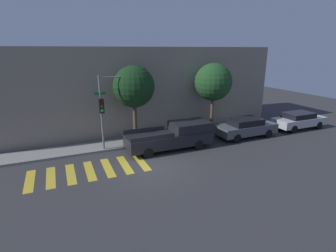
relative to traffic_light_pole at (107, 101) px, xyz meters
The scene contains 10 objects.
ground_plane 4.98m from the traffic_light_pole, 64.71° to the right, with size 60.00×60.00×0.00m, color #333335.
sidewalk 3.69m from the traffic_light_pole, 26.87° to the left, with size 26.00×1.95×0.14m, color gray.
building_row 5.42m from the traffic_light_pole, 72.92° to the left, with size 26.00×6.00×6.58m, color gray.
crosswalk 4.50m from the traffic_light_pole, 122.99° to the right, with size 6.35×2.60×0.00m.
traffic_light_pole is the anchor object (origin of this frame).
pickup_truck 4.85m from the traffic_light_pole, 17.61° to the right, with size 5.69×2.01×1.71m.
sedan_near_corner 10.35m from the traffic_light_pole, ahead, with size 4.62×1.85×1.45m.
sedan_middle 15.71m from the traffic_light_pole, ahead, with size 4.56×1.80×1.38m.
tree_near_corner 2.16m from the traffic_light_pole, 19.61° to the left, with size 2.79×2.79×5.41m.
tree_midblock 8.22m from the traffic_light_pole, ahead, with size 2.84×2.84×5.44m.
Camera 1 is at (-4.48, -12.93, 6.41)m, focal length 28.00 mm.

